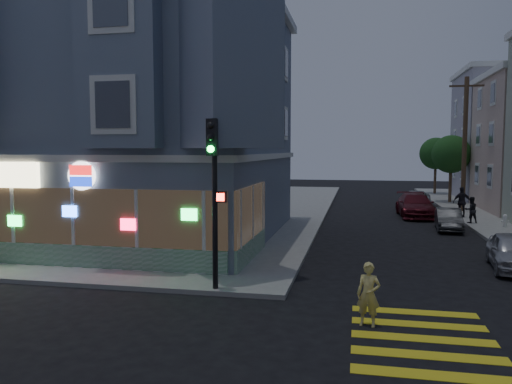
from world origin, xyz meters
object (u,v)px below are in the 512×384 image
(pedestrian_b, at_px, (462,202))
(traffic_signal, at_px, (214,175))
(utility_pole, at_px, (465,142))
(parked_car_c, at_px, (415,205))
(parked_car_d, at_px, (416,199))
(street_tree_far, at_px, (436,154))
(pedestrian_a, at_px, (471,210))
(running_child, at_px, (368,294))
(street_tree_near, at_px, (451,154))
(fire_hydrant, at_px, (505,220))
(parked_car_b, at_px, (449,219))

(pedestrian_b, height_order, traffic_signal, traffic_signal)
(utility_pole, distance_m, traffic_signal, 24.53)
(pedestrian_b, relative_size, parked_car_c, 0.37)
(traffic_signal, bearing_deg, parked_car_d, 62.48)
(street_tree_far, bearing_deg, traffic_signal, -107.55)
(pedestrian_b, xyz_separation_m, traffic_signal, (-10.43, -18.44, 2.49))
(parked_car_c, bearing_deg, pedestrian_a, -52.00)
(utility_pole, bearing_deg, running_child, -105.86)
(utility_pole, bearing_deg, traffic_signal, -117.02)
(pedestrian_b, relative_size, parked_car_d, 0.42)
(street_tree_near, height_order, parked_car_c, street_tree_near)
(traffic_signal, relative_size, fire_hydrant, 7.24)
(fire_hydrant, bearing_deg, running_child, -114.42)
(street_tree_near, bearing_deg, parked_car_b, -99.88)
(pedestrian_b, bearing_deg, parked_car_b, 61.98)
(utility_pole, bearing_deg, pedestrian_a, -96.64)
(street_tree_far, xyz_separation_m, parked_car_b, (-2.42, -21.92, -3.35))
(running_child, height_order, parked_car_d, running_child)
(parked_car_b, distance_m, traffic_signal, 16.79)
(utility_pole, relative_size, traffic_signal, 1.78)
(parked_car_b, bearing_deg, running_child, -101.25)
(utility_pole, xyz_separation_m, parked_car_d, (-2.72, 2.78, -4.18))
(parked_car_b, distance_m, parked_car_c, 5.33)
(running_child, relative_size, parked_car_c, 0.31)
(street_tree_near, bearing_deg, utility_pole, -91.91)
(parked_car_c, relative_size, traffic_signal, 1.01)
(street_tree_far, xyz_separation_m, parked_car_d, (-2.92, -11.22, -3.32))
(pedestrian_a, xyz_separation_m, fire_hydrant, (1.46, -1.26, -0.38))
(pedestrian_a, xyz_separation_m, parked_car_c, (-2.69, 3.15, -0.16))
(running_child, bearing_deg, parked_car_d, 93.41)
(utility_pole, relative_size, pedestrian_b, 4.81)
(street_tree_far, distance_m, traffic_signal, 37.58)
(running_child, bearing_deg, fire_hydrant, 77.58)
(running_child, height_order, parked_car_b, running_child)
(utility_pole, distance_m, pedestrian_a, 7.08)
(parked_car_b, distance_m, fire_hydrant, 3.11)
(pedestrian_b, bearing_deg, parked_car_d, -81.27)
(traffic_signal, bearing_deg, pedestrian_a, 48.14)
(running_child, height_order, traffic_signal, traffic_signal)
(street_tree_far, relative_size, fire_hydrant, 7.58)
(utility_pole, xyz_separation_m, fire_hydrant, (0.78, -7.13, -4.28))
(street_tree_near, relative_size, fire_hydrant, 7.58)
(street_tree_far, height_order, pedestrian_a, street_tree_far)
(fire_hydrant, bearing_deg, parked_car_c, 133.27)
(parked_car_c, bearing_deg, parked_car_d, 80.85)
(utility_pole, relative_size, parked_car_b, 2.53)
(pedestrian_a, relative_size, pedestrian_b, 0.80)
(street_tree_near, distance_m, pedestrian_b, 9.85)
(pedestrian_a, distance_m, parked_car_b, 2.58)
(pedestrian_a, bearing_deg, pedestrian_b, -103.90)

